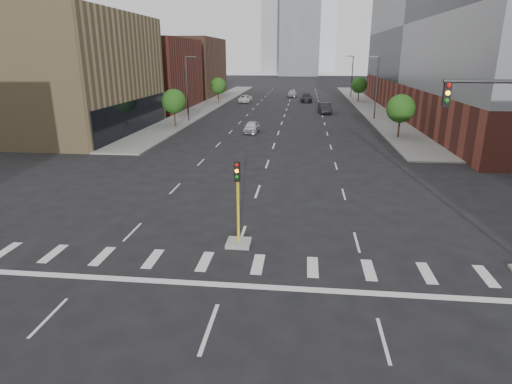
% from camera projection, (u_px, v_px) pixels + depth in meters
% --- Properties ---
extents(ground, '(400.00, 400.00, 0.00)m').
position_uv_depth(ground, '(195.00, 367.00, 13.17)').
color(ground, black).
rests_on(ground, ground).
extents(sidewalk_left_far, '(5.00, 92.00, 0.15)m').
position_uv_depth(sidewalk_left_far, '(213.00, 103.00, 84.76)').
color(sidewalk_left_far, gray).
rests_on(sidewalk_left_far, ground).
extents(sidewalk_right_far, '(5.00, 92.00, 0.15)m').
position_uv_depth(sidewalk_right_far, '(367.00, 105.00, 81.60)').
color(sidewalk_right_far, gray).
rests_on(sidewalk_right_far, ground).
extents(building_left_mid, '(20.00, 24.00, 14.00)m').
position_uv_depth(building_left_mid, '(52.00, 74.00, 51.78)').
color(building_left_mid, '#9B8157').
rests_on(building_left_mid, ground).
extents(building_left_far_a, '(20.00, 22.00, 12.00)m').
position_uv_depth(building_left_far_a, '(134.00, 74.00, 76.69)').
color(building_left_far_a, brown).
rests_on(building_left_far_a, ground).
extents(building_left_far_b, '(20.00, 24.00, 13.00)m').
position_uv_depth(building_left_far_b, '(176.00, 67.00, 101.15)').
color(building_left_far_b, brown).
rests_on(building_left_far_b, ground).
extents(building_right_main, '(24.00, 70.00, 22.00)m').
position_uv_depth(building_right_main, '(485.00, 42.00, 63.49)').
color(building_right_main, brown).
rests_on(building_right_main, ground).
extents(tower_left, '(22.00, 22.00, 70.00)m').
position_uv_depth(tower_left, '(285.00, 1.00, 211.54)').
color(tower_left, '#B2B7BC').
rests_on(tower_left, ground).
extents(tower_mid, '(18.00, 18.00, 44.00)m').
position_uv_depth(tower_mid, '(300.00, 26.00, 195.74)').
color(tower_mid, slate).
rests_on(tower_mid, ground).
extents(median_traffic_signal, '(1.20, 1.20, 4.40)m').
position_uv_depth(median_traffic_signal, '(238.00, 227.00, 21.36)').
color(median_traffic_signal, '#999993').
rests_on(median_traffic_signal, ground).
extents(streetlight_right_a, '(1.60, 0.22, 9.07)m').
position_uv_depth(streetlight_right_a, '(376.00, 85.00, 62.28)').
color(streetlight_right_a, '#2D2D30').
rests_on(streetlight_right_a, ground).
extents(streetlight_right_b, '(1.60, 0.22, 9.07)m').
position_uv_depth(streetlight_right_b, '(352.00, 75.00, 95.41)').
color(streetlight_right_b, '#2D2D30').
rests_on(streetlight_right_b, ground).
extents(streetlight_left, '(1.60, 0.22, 9.07)m').
position_uv_depth(streetlight_left, '(188.00, 86.00, 60.37)').
color(streetlight_left, '#2D2D30').
rests_on(streetlight_left, ground).
extents(tree_left_near, '(3.20, 3.20, 4.85)m').
position_uv_depth(tree_left_near, '(174.00, 101.00, 56.19)').
color(tree_left_near, '#382619').
rests_on(tree_left_near, ground).
extents(tree_left_far, '(3.20, 3.20, 4.85)m').
position_uv_depth(tree_left_far, '(218.00, 86.00, 84.59)').
color(tree_left_far, '#382619').
rests_on(tree_left_far, ground).
extents(tree_right_near, '(3.20, 3.20, 4.85)m').
position_uv_depth(tree_right_near, '(401.00, 109.00, 48.51)').
color(tree_right_near, '#382619').
rests_on(tree_right_near, ground).
extents(tree_right_far, '(3.20, 3.20, 4.85)m').
position_uv_depth(tree_right_far, '(359.00, 85.00, 86.37)').
color(tree_right_far, '#382619').
rests_on(tree_right_far, ground).
extents(car_near_left, '(1.81, 4.13, 1.38)m').
position_uv_depth(car_near_left, '(252.00, 127.00, 52.89)').
color(car_near_left, silver).
rests_on(car_near_left, ground).
extents(car_mid_right, '(2.20, 5.29, 1.70)m').
position_uv_depth(car_mid_right, '(325.00, 108.00, 70.53)').
color(car_mid_right, black).
rests_on(car_mid_right, ground).
extents(car_far_left, '(2.42, 5.16, 1.43)m').
position_uv_depth(car_far_left, '(245.00, 99.00, 87.05)').
color(car_far_left, silver).
rests_on(car_far_left, ground).
extents(car_deep_right, '(2.46, 5.73, 1.64)m').
position_uv_depth(car_deep_right, '(307.00, 98.00, 87.75)').
color(car_deep_right, black).
rests_on(car_deep_right, ground).
extents(car_distant, '(2.14, 4.79, 1.60)m').
position_uv_depth(car_distant, '(292.00, 93.00, 98.45)').
color(car_distant, '#ADAEB2').
rests_on(car_distant, ground).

